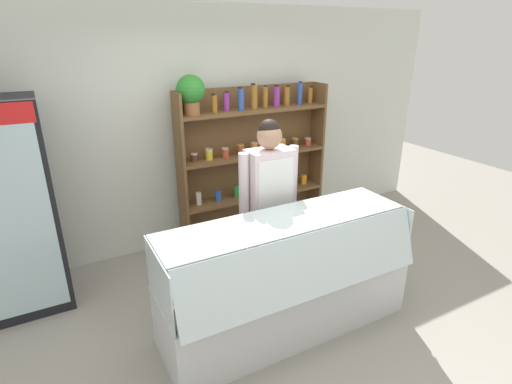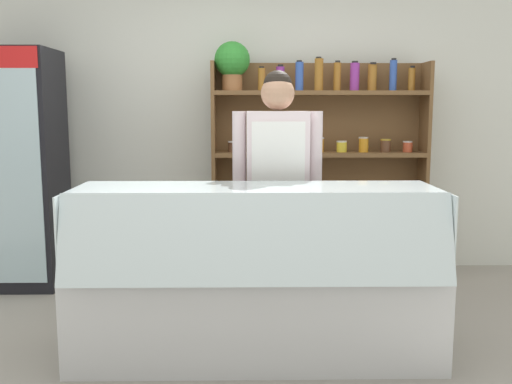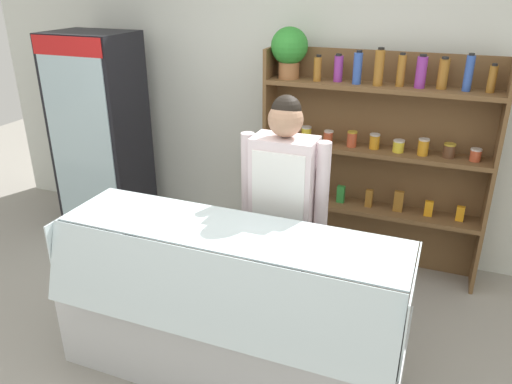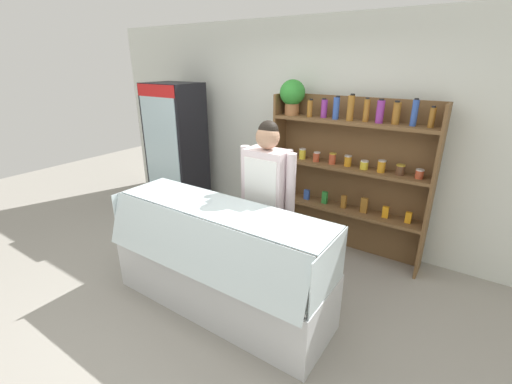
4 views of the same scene
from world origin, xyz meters
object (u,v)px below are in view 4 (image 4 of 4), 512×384
shelving_unit (341,159)px  deli_display_case (219,276)px  drinks_fridge (177,150)px  shop_clerk (267,193)px

shelving_unit → deli_display_case: bearing=-105.7°
shelving_unit → drinks_fridge: bearing=-173.6°
drinks_fridge → deli_display_case: (1.95, -1.40, -0.65)m
drinks_fridge → shelving_unit: (2.42, 0.27, 0.18)m
shelving_unit → shop_clerk: (-0.31, -1.10, -0.13)m
shelving_unit → deli_display_case: size_ratio=0.95×
shelving_unit → shop_clerk: bearing=-105.7°
drinks_fridge → deli_display_case: drinks_fridge is taller
drinks_fridge → shelving_unit: size_ratio=0.96×
drinks_fridge → deli_display_case: 2.49m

